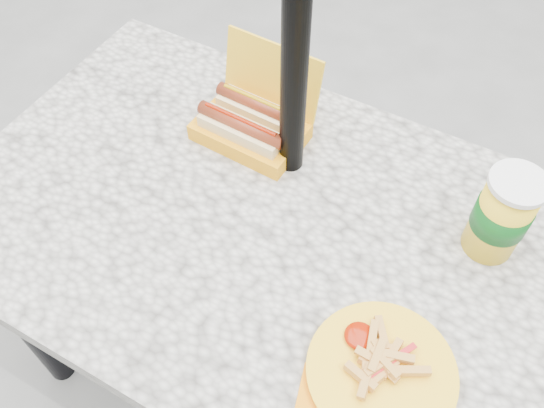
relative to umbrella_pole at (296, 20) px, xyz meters
The scene contains 6 objects.
ground 1.11m from the umbrella_pole, 90.00° to the right, with size 60.00×60.00×0.00m, color slate.
picnic_table 0.49m from the umbrella_pole, 90.00° to the right, with size 1.20×0.80×0.75m.
umbrella_pole is the anchor object (origin of this frame).
hotdog_box 0.33m from the umbrella_pole, 166.10° to the left, with size 0.23×0.19×0.18m.
fries_plate 0.59m from the umbrella_pole, 45.01° to the right, with size 0.24×0.35×0.05m.
soda_cup 0.49m from the umbrella_pole, ahead, with size 0.10×0.10×0.19m.
Camera 1 is at (0.35, -0.55, 1.66)m, focal length 38.00 mm.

